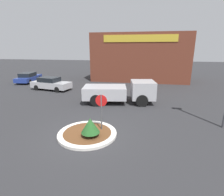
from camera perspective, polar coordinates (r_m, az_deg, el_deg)
The scene contains 8 objects.
ground_plane at distance 9.97m, azimuth -8.02°, elevation -11.81°, with size 120.00×120.00×0.00m, color #2D2D30.
traffic_island at distance 9.94m, azimuth -8.04°, elevation -11.43°, with size 3.23×3.23×0.15m.
stop_sign at distance 9.66m, azimuth -3.50°, elevation -2.83°, with size 0.65×0.07×2.20m.
island_shrub at distance 9.25m, azimuth -7.11°, elevation -8.88°, with size 0.98×0.98×1.00m.
utility_truck at distance 15.17m, azimuth 2.88°, elevation 2.17°, with size 6.36×3.25×1.91m.
storefront_building at distance 26.80m, azimuth 9.04°, elevation 12.99°, with size 13.47×6.07×6.65m.
parked_sedan_silver at distance 21.24m, azimuth -19.38°, elevation 4.47°, with size 4.78×2.49×1.44m.
parked_sedan_blue at distance 27.33m, azimuth -25.61°, elevation 6.10°, with size 2.43×4.81×1.35m.
Camera 1 is at (3.00, -8.31, 4.62)m, focal length 28.00 mm.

